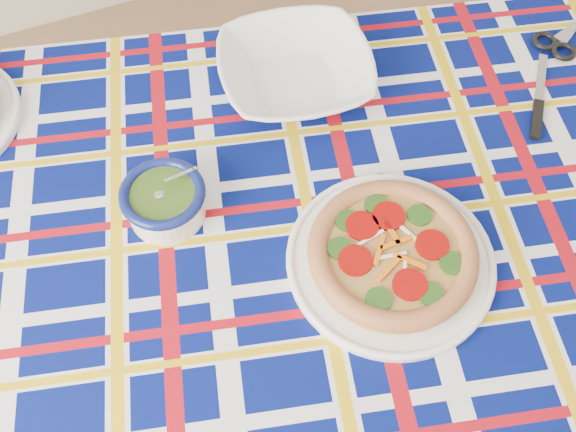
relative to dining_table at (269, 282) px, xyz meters
name	(u,v)px	position (x,y,z in m)	size (l,w,h in m)	color
dining_table	(269,282)	(0.00, 0.00, 0.00)	(1.91, 1.46, 0.80)	brown
tablecloth	(268,275)	(0.00, 0.00, 0.03)	(1.73, 1.10, 0.11)	#050E57
main_focaccia_plate	(392,253)	(0.17, -0.08, 0.11)	(0.34, 0.34, 0.06)	#AF823E
pesto_bowl	(164,200)	(-0.12, 0.14, 0.12)	(0.14, 0.14, 0.08)	#253E11
serving_bowl	(295,72)	(0.19, 0.32, 0.12)	(0.28, 0.28, 0.07)	white
table_knife	(541,80)	(0.62, 0.15, 0.09)	(0.23, 0.02, 0.01)	silver
kitchen_scissors	(575,26)	(0.77, 0.24, 0.09)	(0.20, 0.10, 0.02)	silver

